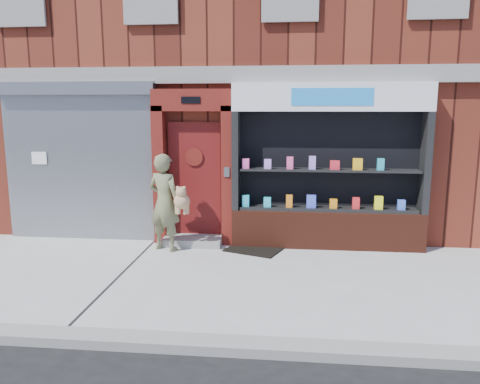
# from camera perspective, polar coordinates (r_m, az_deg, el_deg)

# --- Properties ---
(ground) EXTENTS (80.00, 80.00, 0.00)m
(ground) POSITION_cam_1_polar(r_m,az_deg,el_deg) (7.27, -2.55, -10.43)
(ground) COLOR #9E9E99
(ground) RESTS_ON ground
(curb) EXTENTS (60.00, 0.30, 0.12)m
(curb) POSITION_cam_1_polar(r_m,az_deg,el_deg) (5.31, -6.12, -17.95)
(curb) COLOR gray
(curb) RESTS_ON ground
(building) EXTENTS (12.00, 8.16, 8.00)m
(building) POSITION_cam_1_polar(r_m,az_deg,el_deg) (12.84, 1.38, 16.67)
(building) COLOR #4D1A11
(building) RESTS_ON ground
(shutter_bay) EXTENTS (3.10, 0.30, 3.04)m
(shutter_bay) POSITION_cam_1_polar(r_m,az_deg,el_deg) (9.58, -18.99, 4.63)
(shutter_bay) COLOR gray
(shutter_bay) RESTS_ON ground
(red_door_bay) EXTENTS (1.52, 0.58, 2.90)m
(red_door_bay) POSITION_cam_1_polar(r_m,az_deg,el_deg) (8.83, -5.68, 3.00)
(red_door_bay) COLOR #5C150F
(red_door_bay) RESTS_ON ground
(pharmacy_bay) EXTENTS (3.50, 0.41, 3.00)m
(pharmacy_bay) POSITION_cam_1_polar(r_m,az_deg,el_deg) (8.65, 10.70, 2.15)
(pharmacy_bay) COLOR #542114
(pharmacy_bay) RESTS_ON ground
(woman) EXTENTS (0.88, 0.63, 1.77)m
(woman) POSITION_cam_1_polar(r_m,az_deg,el_deg) (8.52, -9.05, -1.23)
(woman) COLOR #666844
(woman) RESTS_ON ground
(doormat) EXTENTS (1.13, 0.97, 0.02)m
(doormat) POSITION_cam_1_polar(r_m,az_deg,el_deg) (8.61, 1.67, -7.01)
(doormat) COLOR black
(doormat) RESTS_ON ground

